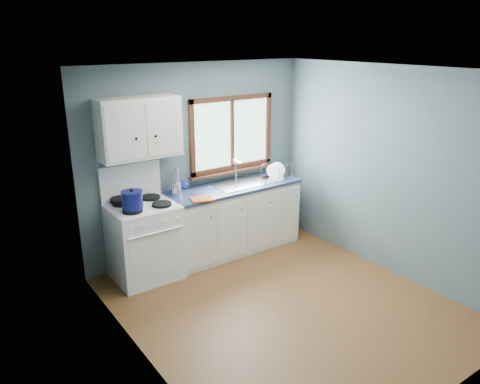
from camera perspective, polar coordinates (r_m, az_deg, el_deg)
floor at (r=5.30m, az=5.33°, el=-13.61°), size 3.20×3.60×0.02m
ceiling at (r=4.50m, az=6.31°, el=14.69°), size 3.20×3.60×0.02m
wall_back at (r=6.17m, az=-5.28°, el=3.87°), size 3.20×0.02×2.50m
wall_front at (r=3.70m, az=24.61°, el=-8.13°), size 3.20×0.02×2.50m
wall_left at (r=3.95m, az=-12.25°, el=-5.06°), size 0.02×3.60×2.50m
wall_right at (r=5.90m, az=17.72°, el=2.36°), size 0.02×3.60×2.50m
gas_range at (r=5.73m, az=-11.60°, el=-5.63°), size 0.76×0.69×1.36m
base_cabinets at (r=6.36m, az=-0.84°, el=-3.59°), size 1.85×0.60×0.88m
countertop at (r=6.19m, az=-0.85°, el=0.62°), size 1.89×0.64×0.04m
sink at (r=6.30m, az=0.50°, el=0.56°), size 0.84×0.46×0.44m
window at (r=6.36m, az=-0.97°, el=6.48°), size 1.36×0.10×1.03m
upper_cabinets at (r=5.52m, az=-12.17°, el=7.64°), size 0.95×0.35×0.70m
skillet at (r=5.63m, az=-14.35°, el=-0.95°), size 0.37×0.31×0.05m
stockpot at (r=5.34m, az=-13.00°, el=-0.95°), size 0.27×0.27×0.24m
utensil_crock at (r=5.86m, az=-7.74°, el=0.40°), size 0.14×0.14×0.37m
thermos at (r=5.91m, az=-7.76°, el=1.41°), size 0.08×0.08×0.32m
soap_bottle at (r=6.04m, az=-6.73°, el=1.55°), size 0.13×0.13×0.26m
dish_towel at (r=5.65m, az=-4.67°, el=-0.89°), size 0.30×0.25×0.02m
dish_rack at (r=6.54m, az=4.44°, el=2.24°), size 0.49×0.44×0.21m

